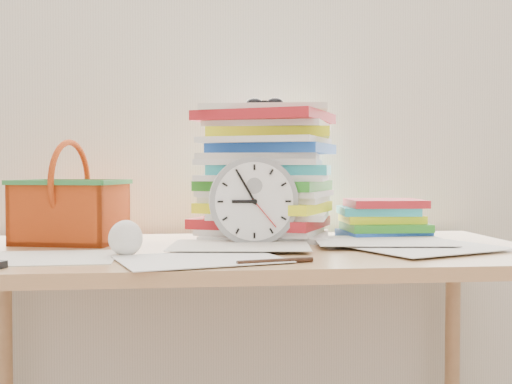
{
  "coord_description": "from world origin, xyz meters",
  "views": [
    {
      "loc": [
        -0.14,
        0.07,
        0.94
      ],
      "look_at": [
        0.02,
        1.6,
        0.88
      ],
      "focal_mm": 45.0,
      "sensor_mm": 36.0,
      "label": 1
    }
  ],
  "objects": [
    {
      "name": "sunglasses",
      "position": [
        0.07,
        1.81,
        1.12
      ],
      "size": [
        0.14,
        0.12,
        0.03
      ],
      "primitive_type": null,
      "rotation": [
        0.0,
        0.0,
        -0.26
      ],
      "color": "black",
      "rests_on": "paper_stack"
    },
    {
      "name": "book_stack",
      "position": [
        0.39,
        1.78,
        0.8
      ],
      "size": [
        0.26,
        0.2,
        0.11
      ],
      "primitive_type": null,
      "rotation": [
        0.0,
        0.0,
        0.03
      ],
      "color": "white",
      "rests_on": "desk"
    },
    {
      "name": "curtain",
      "position": [
        0.0,
        1.98,
        1.3
      ],
      "size": [
        2.4,
        0.01,
        2.5
      ],
      "primitive_type": "cube",
      "color": "white",
      "rests_on": "room_shell"
    },
    {
      "name": "scattered_papers",
      "position": [
        0.0,
        1.6,
        0.76
      ],
      "size": [
        1.26,
        0.42,
        0.02
      ],
      "primitive_type": null,
      "color": "white",
      "rests_on": "desk"
    },
    {
      "name": "desk",
      "position": [
        0.0,
        1.6,
        0.68
      ],
      "size": [
        1.4,
        0.7,
        0.75
      ],
      "color": "tan",
      "rests_on": "ground"
    },
    {
      "name": "basket",
      "position": [
        -0.44,
        1.74,
        0.88
      ],
      "size": [
        0.3,
        0.26,
        0.26
      ],
      "primitive_type": null,
      "rotation": [
        0.0,
        0.0,
        -0.27
      ],
      "color": "#D04A14",
      "rests_on": "desk"
    },
    {
      "name": "paper_stack",
      "position": [
        0.08,
        1.8,
        0.93
      ],
      "size": [
        0.43,
        0.39,
        0.36
      ],
      "primitive_type": null,
      "rotation": [
        0.0,
        0.0,
        -0.34
      ],
      "color": "white",
      "rests_on": "desk"
    },
    {
      "name": "clock",
      "position": [
        0.02,
        1.65,
        0.86
      ],
      "size": [
        0.22,
        0.04,
        0.22
      ],
      "primitive_type": "cylinder",
      "rotation": [
        1.57,
        0.0,
        0.0
      ],
      "color": "gray",
      "rests_on": "desk"
    },
    {
      "name": "pen",
      "position": [
        0.03,
        1.33,
        0.76
      ],
      "size": [
        0.16,
        0.05,
        0.01
      ],
      "primitive_type": "cylinder",
      "rotation": [
        0.0,
        1.57,
        0.25
      ],
      "color": "black",
      "rests_on": "desk"
    },
    {
      "name": "crumpled_ball",
      "position": [
        -0.28,
        1.48,
        0.79
      ],
      "size": [
        0.08,
        0.08,
        0.08
      ],
      "primitive_type": "sphere",
      "color": "white",
      "rests_on": "desk"
    }
  ]
}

